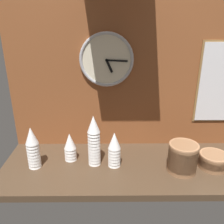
{
  "coord_description": "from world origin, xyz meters",
  "views": [
    {
      "loc": [
        -0.15,
        -1.23,
        0.83
      ],
      "look_at": [
        -0.14,
        0.04,
        0.32
      ],
      "focal_mm": 38.0,
      "sensor_mm": 36.0,
      "label": 1
    }
  ],
  "objects": [
    {
      "name": "cup_stack_left",
      "position": [
        -0.4,
        0.05,
        0.09
      ],
      "size": [
        0.07,
        0.07,
        0.18
      ],
      "color": "white",
      "rests_on": "ground_plane"
    },
    {
      "name": "cup_stack_center",
      "position": [
        -0.13,
        -0.01,
        0.11
      ],
      "size": [
        0.07,
        0.07,
        0.22
      ],
      "color": "white",
      "rests_on": "ground_plane"
    },
    {
      "name": "wall_tiled_back",
      "position": [
        0.0,
        0.27,
        0.53
      ],
      "size": [
        1.6,
        0.03,
        1.05
      ],
      "color": "brown",
      "rests_on": "ground_plane"
    },
    {
      "name": "wall_clock",
      "position": [
        -0.17,
        0.23,
        0.59
      ],
      "size": [
        0.33,
        0.03,
        0.33
      ],
      "color": "beige"
    },
    {
      "name": "ground_plane",
      "position": [
        0.0,
        0.0,
        -0.02
      ],
      "size": [
        1.6,
        0.56,
        0.04
      ],
      "primitive_type": "cube",
      "color": "#4C3826"
    },
    {
      "name": "cup_stack_center_left",
      "position": [
        -0.25,
        0.01,
        0.16
      ],
      "size": [
        0.07,
        0.07,
        0.32
      ],
      "color": "white",
      "rests_on": "ground_plane"
    },
    {
      "name": "bowl_stack_right",
      "position": [
        0.26,
        -0.07,
        0.09
      ],
      "size": [
        0.17,
        0.17,
        0.17
      ],
      "color": "#996B47",
      "rests_on": "ground_plane"
    },
    {
      "name": "bowl_stack_far_right",
      "position": [
        0.46,
        -0.04,
        0.05
      ],
      "size": [
        0.17,
        0.17,
        0.09
      ],
      "color": "#996B47",
      "rests_on": "ground_plane"
    },
    {
      "name": "cup_stack_far_left",
      "position": [
        -0.6,
        -0.02,
        0.13
      ],
      "size": [
        0.07,
        0.07,
        0.26
      ],
      "color": "white",
      "rests_on": "ground_plane"
    }
  ]
}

